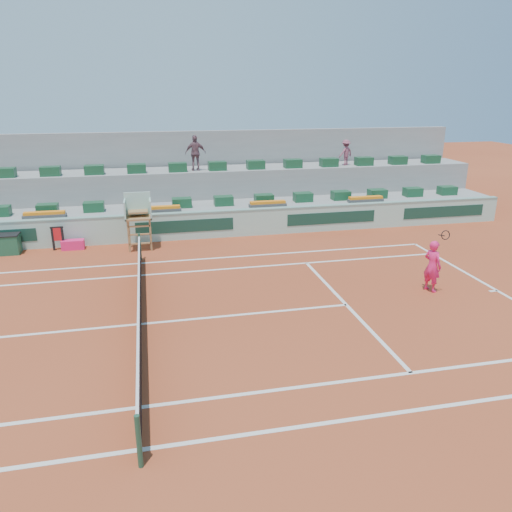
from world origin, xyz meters
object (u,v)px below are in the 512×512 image
(player_bag, at_px, (73,245))
(drink_cooler_a, at_px, (9,244))
(tennis_player, at_px, (432,266))
(umpire_chair, at_px, (138,214))

(player_bag, xyz_separation_m, drink_cooler_a, (-2.48, -0.06, 0.22))
(drink_cooler_a, relative_size, tennis_player, 0.37)
(umpire_chair, height_order, drink_cooler_a, umpire_chair)
(player_bag, distance_m, tennis_player, 14.55)
(umpire_chair, xyz_separation_m, drink_cooler_a, (-5.31, 0.42, -1.12))
(player_bag, bearing_deg, drink_cooler_a, -178.53)
(drink_cooler_a, bearing_deg, tennis_player, -26.36)
(umpire_chair, xyz_separation_m, tennis_player, (9.64, -6.98, -0.65))
(umpire_chair, relative_size, tennis_player, 1.05)
(drink_cooler_a, xyz_separation_m, tennis_player, (14.95, -7.41, 0.47))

